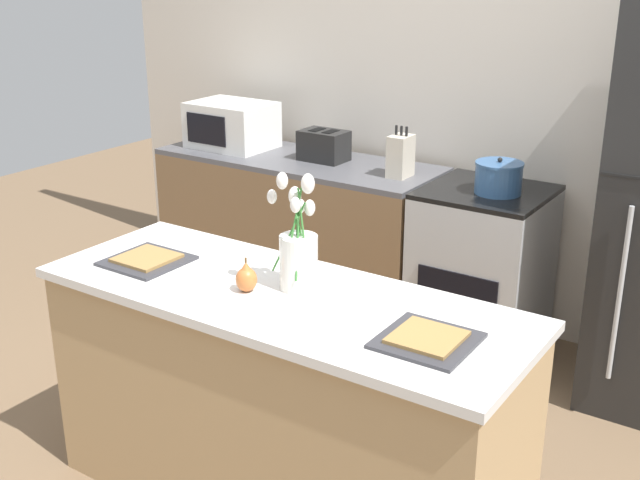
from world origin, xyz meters
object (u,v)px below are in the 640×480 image
flower_vase (298,252)px  pear_figurine (246,278)px  toaster (324,145)px  plate_setting_right (427,339)px  microwave (232,125)px  plate_setting_left (147,260)px  knife_block (401,156)px  cooking_pot (499,178)px  stove_range (481,272)px

flower_vase → pear_figurine: (-0.14, -0.12, -0.09)m
flower_vase → toaster: (-0.94, 1.57, -0.05)m
plate_setting_right → microwave: 2.70m
microwave → plate_setting_left: bearing=-60.2°
pear_figurine → knife_block: knife_block is taller
pear_figurine → plate_setting_right: pear_figurine is taller
microwave → flower_vase: bearing=-44.2°
flower_vase → pear_figurine: size_ratio=3.46×
plate_setting_right → cooking_pot: bearing=104.9°
plate_setting_left → knife_block: size_ratio=1.05×
microwave → knife_block: size_ratio=1.78×
plate_setting_left → plate_setting_right: 1.19m
knife_block → toaster: bearing=173.0°
knife_block → microwave: bearing=178.7°
toaster → microwave: (-0.64, -0.04, 0.05)m
stove_range → plate_setting_right: size_ratio=3.13×
plate_setting_left → microwave: 1.91m
cooking_pot → microwave: size_ratio=0.49×
plate_setting_left → toaster: 1.72m
plate_setting_right → toaster: bearing=131.6°
microwave → knife_block: same height
flower_vase → toaster: bearing=120.8°
stove_range → toaster: bearing=177.9°
stove_range → toaster: (-1.00, 0.04, 0.53)m
toaster → knife_block: bearing=-7.0°
plate_setting_right → cooking_pot: 1.68m
stove_range → plate_setting_right: (0.50, -1.65, 0.45)m
flower_vase → plate_setting_left: size_ratio=1.53×
flower_vase → pear_figurine: flower_vase is taller
plate_setting_left → plate_setting_right: bearing=0.0°
stove_range → plate_setting_left: size_ratio=3.13×
flower_vase → plate_setting_left: flower_vase is taller
flower_vase → knife_block: flower_vase is taller
plate_setting_left → toaster: (-0.31, 1.69, 0.07)m
cooking_pot → knife_block: knife_block is taller
stove_range → microwave: bearing=-180.0°
cooking_pot → plate_setting_right: bearing=-75.1°
pear_figurine → toaster: toaster is taller
stove_range → plate_setting_left: bearing=-112.8°
toaster → cooking_pot: size_ratio=1.19×
plate_setting_left → toaster: size_ratio=1.01×
pear_figurine → cooking_pot: cooking_pot is taller
pear_figurine → plate_setting_left: bearing=179.8°
pear_figurine → plate_setting_right: size_ratio=0.44×
plate_setting_left → knife_block: 1.64m
microwave → cooking_pot: bearing=-0.9°
stove_range → flower_vase: (-0.07, -1.53, 0.58)m
flower_vase → cooking_pot: flower_vase is taller
plate_setting_right → stove_range: bearing=106.7°
pear_figurine → microwave: 2.19m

